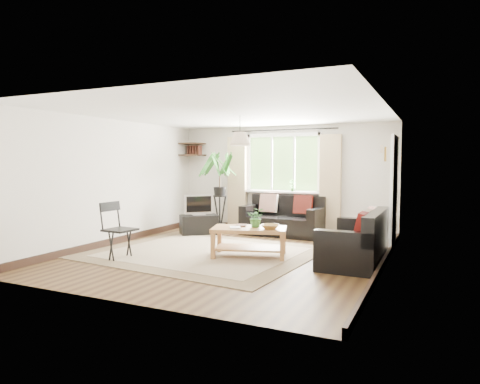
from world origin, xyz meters
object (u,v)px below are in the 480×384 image
at_px(sofa_right, 354,238).
at_px(tv_stand, 199,225).
at_px(coffee_table, 249,242).
at_px(palm_stand, 220,192).
at_px(sofa_back, 283,217).
at_px(folding_chair, 120,231).

relative_size(sofa_right, tv_stand, 2.12).
bearing_deg(coffee_table, palm_stand, 128.55).
relative_size(sofa_back, sofa_right, 1.02).
height_order(sofa_right, palm_stand, palm_stand).
distance_m(tv_stand, palm_stand, 0.86).
bearing_deg(tv_stand, palm_stand, 9.26).
relative_size(sofa_back, folding_chair, 1.85).
bearing_deg(sofa_right, folding_chair, -68.66).
height_order(sofa_back, tv_stand, sofa_back).
bearing_deg(folding_chair, sofa_back, -21.85).
bearing_deg(palm_stand, folding_chair, -94.86).
bearing_deg(sofa_right, tv_stand, -109.41).
distance_m(sofa_back, coffee_table, 2.30).
height_order(palm_stand, folding_chair, palm_stand).
distance_m(sofa_right, coffee_table, 1.69).
xyz_separation_m(tv_stand, folding_chair, (0.06, -2.62, 0.25)).
bearing_deg(sofa_back, sofa_right, -43.96).
bearing_deg(sofa_back, tv_stand, -155.39).
xyz_separation_m(coffee_table, folding_chair, (-1.85, -1.02, 0.22)).
bearing_deg(tv_stand, coffee_table, -82.03).
xyz_separation_m(sofa_right, folding_chair, (-3.50, -1.33, 0.07)).
bearing_deg(sofa_right, palm_stand, -116.93).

